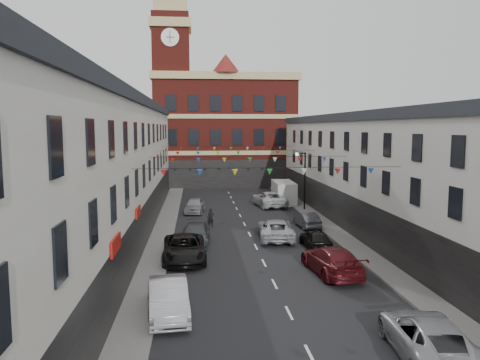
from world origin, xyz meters
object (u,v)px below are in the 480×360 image
object	(u,v)px
car_right_c	(332,260)
pedestrian	(211,218)
street_lamp	(302,173)
car_right_b	(429,337)
white_van	(284,192)
car_left_d	(195,235)
car_right_d	(315,239)
car_right_e	(307,220)
moving_car	(276,229)
car_right_f	(269,199)
car_left_c	(184,248)
car_left_e	(195,205)
car_left_b	(168,298)

from	to	relation	value
car_right_c	pedestrian	size ratio (longest dim) A/B	3.44
street_lamp	car_right_b	size ratio (longest dim) A/B	1.06
pedestrian	white_van	bearing A→B (deg)	75.37
car_left_d	car_right_d	world-z (taller)	car_left_d
car_right_d	car_right_e	size ratio (longest dim) A/B	0.98
car_right_c	car_right_e	distance (m)	12.70
white_van	street_lamp	bearing A→B (deg)	-77.90
car_right_e	moving_car	world-z (taller)	moving_car
car_left_d	pedestrian	size ratio (longest dim) A/B	3.08
car_right_e	car_right_f	size ratio (longest dim) A/B	0.67
car_left_c	white_van	size ratio (longest dim) A/B	1.05
car_right_d	car_right_f	xyz separation A→B (m)	(-0.57, 17.57, 0.16)
moving_car	white_van	world-z (taller)	white_van
moving_car	car_left_c	bearing A→B (deg)	42.13
car_left_c	white_van	bearing A→B (deg)	62.53
car_right_c	white_van	world-z (taller)	white_van
car_left_d	moving_car	world-z (taller)	moving_car
car_left_e	car_right_f	distance (m)	8.52
car_right_d	pedestrian	size ratio (longest dim) A/B	2.39
street_lamp	car_right_b	distance (m)	30.85
car_right_e	car_right_b	bearing A→B (deg)	84.15
car_left_d	white_van	bearing A→B (deg)	64.91
car_left_c	car_left_b	bearing A→B (deg)	-95.07
white_van	pedestrian	distance (m)	14.91
car_right_f	pedestrian	bearing A→B (deg)	49.24
car_left_b	car_right_f	bearing A→B (deg)	66.93
street_lamp	pedestrian	size ratio (longest dim) A/B	3.67
moving_car	car_left_e	bearing A→B (deg)	-57.43
car_left_b	white_van	xyz separation A→B (m)	(11.10, 30.79, 0.41)
car_left_b	car_right_e	size ratio (longest dim) A/B	1.23
street_lamp	car_right_b	xyz separation A→B (m)	(-2.24, -30.61, -3.12)
car_left_b	moving_car	world-z (taller)	car_left_b
car_left_e	moving_car	bearing A→B (deg)	-55.29
car_left_c	pedestrian	size ratio (longest dim) A/B	3.54
car_right_d	car_right_b	bearing A→B (deg)	88.37
car_right_c	car_left_d	bearing A→B (deg)	-49.77
car_left_e	car_right_b	world-z (taller)	car_right_b
street_lamp	car_right_e	bearing A→B (deg)	-99.92
car_right_f	car_right_c	bearing A→B (deg)	82.56
car_left_e	moving_car	distance (m)	13.31
moving_car	pedestrian	distance (m)	6.75
car_right_f	white_van	distance (m)	2.95
car_left_c	car_right_d	xyz separation A→B (m)	(9.17, 2.38, -0.14)
car_right_b	car_right_e	distance (m)	22.66
car_left_b	white_van	bearing A→B (deg)	64.73
car_left_e	car_left_c	bearing A→B (deg)	-85.07
car_right_c	car_right_e	world-z (taller)	car_right_c
white_van	pedestrian	xyz separation A→B (m)	(-8.60, -12.18, -0.40)
moving_car	pedestrian	bearing A→B (deg)	-39.74
car_left_e	car_right_e	bearing A→B (deg)	-32.57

